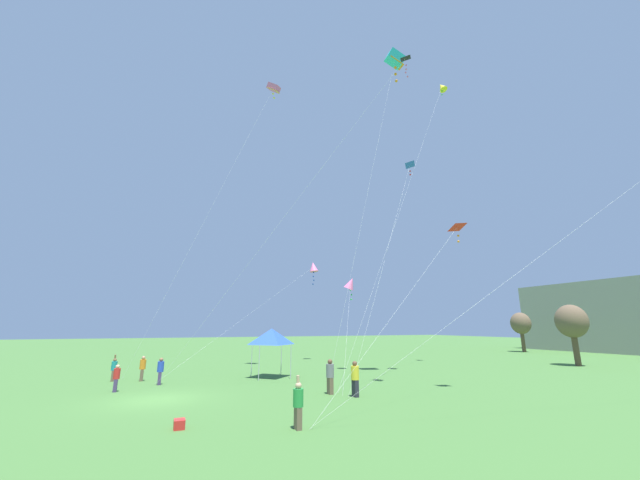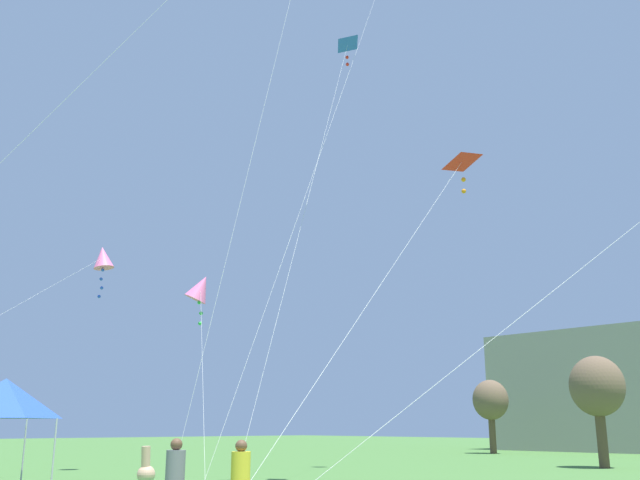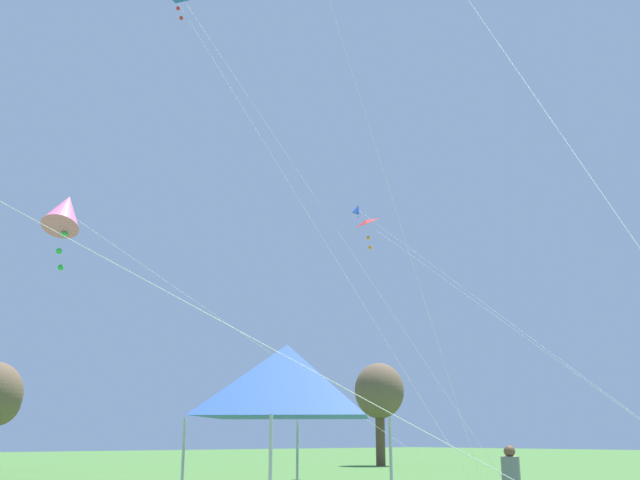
{
  "view_description": "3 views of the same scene",
  "coord_description": "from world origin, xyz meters",
  "px_view_note": "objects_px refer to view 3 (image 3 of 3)",
  "views": [
    {
      "loc": [
        21.15,
        -0.07,
        3.61
      ],
      "look_at": [
        -4.48,
        10.92,
        10.4
      ],
      "focal_mm": 20.0,
      "sensor_mm": 36.0,
      "label": 1
    },
    {
      "loc": [
        16.65,
        -0.16,
        2.1
      ],
      "look_at": [
        1.13,
        13.98,
        7.58
      ],
      "focal_mm": 40.0,
      "sensor_mm": 36.0,
      "label": 2
    },
    {
      "loc": [
        -12.7,
        -1.76,
        2.0
      ],
      "look_at": [
        0.6,
        13.85,
        7.71
      ],
      "focal_mm": 40.0,
      "sensor_mm": 36.0,
      "label": 3
    }
  ],
  "objects_px": {
    "kite_red_delta_3": "(368,224)",
    "kite_pink_diamond_4": "(65,212)",
    "person_yellow_shirt": "(511,480)",
    "festival_tent": "(287,381)",
    "kite_blue_diamond_5": "(359,210)"
  },
  "relations": [
    {
      "from": "person_yellow_shirt",
      "to": "kite_blue_diamond_5",
      "type": "distance_m",
      "value": 24.57
    },
    {
      "from": "festival_tent",
      "to": "kite_blue_diamond_5",
      "type": "xyz_separation_m",
      "value": [
        20.02,
        19.23,
        11.82
      ]
    },
    {
      "from": "festival_tent",
      "to": "kite_pink_diamond_4",
      "type": "height_order",
      "value": "kite_pink_diamond_4"
    },
    {
      "from": "kite_red_delta_3",
      "to": "kite_blue_diamond_5",
      "type": "bearing_deg",
      "value": 47.68
    },
    {
      "from": "person_yellow_shirt",
      "to": "kite_red_delta_3",
      "type": "distance_m",
      "value": 10.92
    },
    {
      "from": "kite_red_delta_3",
      "to": "kite_pink_diamond_4",
      "type": "distance_m",
      "value": 11.9
    },
    {
      "from": "festival_tent",
      "to": "kite_red_delta_3",
      "type": "height_order",
      "value": "kite_red_delta_3"
    },
    {
      "from": "kite_pink_diamond_4",
      "to": "kite_blue_diamond_5",
      "type": "bearing_deg",
      "value": 29.22
    },
    {
      "from": "person_yellow_shirt",
      "to": "kite_pink_diamond_4",
      "type": "height_order",
      "value": "kite_pink_diamond_4"
    },
    {
      "from": "person_yellow_shirt",
      "to": "festival_tent",
      "type": "bearing_deg",
      "value": 111.22
    },
    {
      "from": "festival_tent",
      "to": "kite_pink_diamond_4",
      "type": "xyz_separation_m",
      "value": [
        -1.17,
        7.38,
        4.42
      ]
    },
    {
      "from": "kite_blue_diamond_5",
      "to": "person_yellow_shirt",
      "type": "bearing_deg",
      "value": -123.04
    },
    {
      "from": "kite_red_delta_3",
      "to": "kite_pink_diamond_4",
      "type": "height_order",
      "value": "kite_red_delta_3"
    },
    {
      "from": "kite_pink_diamond_4",
      "to": "festival_tent",
      "type": "bearing_deg",
      "value": -80.99
    },
    {
      "from": "person_yellow_shirt",
      "to": "kite_blue_diamond_5",
      "type": "height_order",
      "value": "kite_blue_diamond_5"
    }
  ]
}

